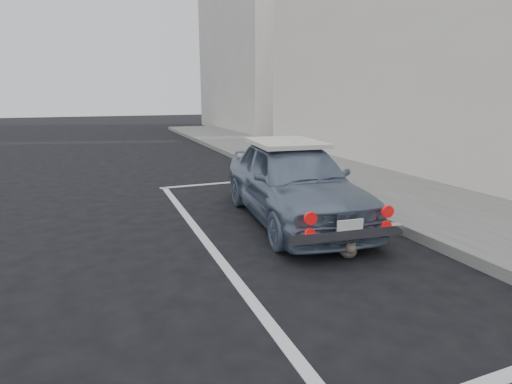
# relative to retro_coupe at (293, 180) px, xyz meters

# --- Properties ---
(ground) EXTENTS (80.00, 80.00, 0.00)m
(ground) POSITION_rel_retro_coupe_xyz_m (-0.67, -3.44, -0.65)
(ground) COLOR black
(ground) RESTS_ON ground
(sidewalk) EXTENTS (2.80, 40.00, 0.15)m
(sidewalk) POSITION_rel_retro_coupe_xyz_m (2.53, -1.44, -0.57)
(sidewalk) COLOR #63635E
(sidewalk) RESTS_ON ground
(building_far) EXTENTS (3.50, 10.00, 8.00)m
(building_far) POSITION_rel_retro_coupe_xyz_m (5.68, 16.56, 3.35)
(building_far) COLOR #BBB5AA
(building_far) RESTS_ON ground
(pline_front) EXTENTS (3.00, 0.12, 0.01)m
(pline_front) POSITION_rel_retro_coupe_xyz_m (-0.17, 3.06, -0.65)
(pline_front) COLOR silver
(pline_front) RESTS_ON ground
(pline_side) EXTENTS (0.12, 7.00, 0.01)m
(pline_side) POSITION_rel_retro_coupe_xyz_m (-1.57, -0.44, -0.65)
(pline_side) COLOR silver
(pline_side) RESTS_ON ground
(retro_coupe) EXTENTS (1.89, 3.91, 1.28)m
(retro_coupe) POSITION_rel_retro_coupe_xyz_m (0.00, 0.00, 0.00)
(retro_coupe) COLOR slate
(retro_coupe) RESTS_ON ground
(cat) EXTENTS (0.33, 0.47, 0.27)m
(cat) POSITION_rel_retro_coupe_xyz_m (-0.07, -1.68, -0.53)
(cat) COLOR #645A4C
(cat) RESTS_ON ground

